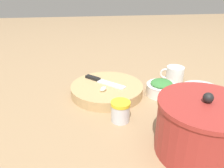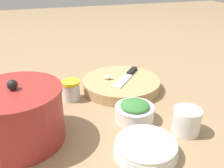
# 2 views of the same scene
# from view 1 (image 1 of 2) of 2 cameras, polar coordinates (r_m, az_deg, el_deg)

# --- Properties ---
(ground_plane) EXTENTS (5.00, 5.00, 0.00)m
(ground_plane) POSITION_cam_1_polar(r_m,az_deg,el_deg) (0.89, 4.34, -5.56)
(ground_plane) COLOR #997A56
(cutting_board) EXTENTS (0.32, 0.32, 0.04)m
(cutting_board) POSITION_cam_1_polar(r_m,az_deg,el_deg) (0.97, -1.33, -1.42)
(cutting_board) COLOR tan
(cutting_board) RESTS_ON ground_plane
(chef_knife) EXTENTS (0.17, 0.16, 0.01)m
(chef_knife) POSITION_cam_1_polar(r_m,az_deg,el_deg) (0.98, -2.61, 0.77)
(chef_knife) COLOR black
(chef_knife) RESTS_ON cutting_board
(garlic_cloves) EXTENTS (0.03, 0.04, 0.02)m
(garlic_cloves) POSITION_cam_1_polar(r_m,az_deg,el_deg) (0.90, -2.27, -1.31)
(garlic_cloves) COLOR #F0EBC7
(garlic_cloves) RESTS_ON cutting_board
(herb_bowl) EXTENTS (0.13, 0.13, 0.07)m
(herb_bowl) POSITION_cam_1_polar(r_m,az_deg,el_deg) (0.97, 12.73, -0.98)
(herb_bowl) COLOR silver
(herb_bowl) RESTS_ON ground_plane
(spice_jar) EXTENTS (0.07, 0.07, 0.08)m
(spice_jar) POSITION_cam_1_polar(r_m,az_deg,el_deg) (0.78, 2.22, -7.11)
(spice_jar) COLOR silver
(spice_jar) RESTS_ON ground_plane
(coffee_mug) EXTENTS (0.11, 0.08, 0.08)m
(coffee_mug) POSITION_cam_1_polar(r_m,az_deg,el_deg) (1.12, 15.98, 2.40)
(coffee_mug) COLOR silver
(coffee_mug) RESTS_ON ground_plane
(plate_stack) EXTENTS (0.17, 0.17, 0.04)m
(plate_stack) POSITION_cam_1_polar(r_m,az_deg,el_deg) (1.02, 22.08, -2.03)
(plate_stack) COLOR silver
(plate_stack) RESTS_ON ground_plane
(stock_pot) EXTENTS (0.26, 0.26, 0.19)m
(stock_pot) POSITION_cam_1_polar(r_m,az_deg,el_deg) (0.67, 22.42, -10.48)
(stock_pot) COLOR #9E2D28
(stock_pot) RESTS_ON ground_plane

